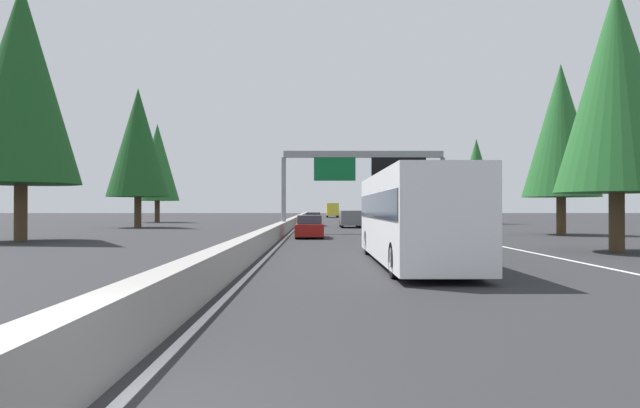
{
  "coord_description": "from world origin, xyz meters",
  "views": [
    {
      "loc": [
        -5.1,
        -2.19,
        1.93
      ],
      "look_at": [
        47.11,
        -2.57,
        2.31
      ],
      "focal_mm": 32.09,
      "sensor_mm": 36.0,
      "label": 1
    }
  ],
  "objects_px": {
    "bus_near_right": "(411,214)",
    "sedan_near_center": "(310,227)",
    "conifer_right_near": "(561,131)",
    "box_truck_mid_left": "(332,210)",
    "sedan_mid_center": "(313,220)",
    "conifer_right_mid": "(476,172)",
    "conifer_left_foreground": "(21,83)",
    "conifer_left_near": "(138,143)",
    "minivan_mid_right": "(350,218)",
    "conifer_right_foreground": "(616,88)",
    "sign_gantry_overhead": "(366,168)",
    "conifer_left_mid": "(157,162)"
  },
  "relations": [
    {
      "from": "conifer_right_mid",
      "to": "sign_gantry_overhead",
      "type": "bearing_deg",
      "value": 148.75
    },
    {
      "from": "minivan_mid_right",
      "to": "sign_gantry_overhead",
      "type": "bearing_deg",
      "value": -178.03
    },
    {
      "from": "conifer_right_foreground",
      "to": "conifer_left_mid",
      "type": "xyz_separation_m",
      "value": [
        52.67,
        34.78,
        0.92
      ]
    },
    {
      "from": "conifer_right_foreground",
      "to": "sedan_mid_center",
      "type": "bearing_deg",
      "value": 19.97
    },
    {
      "from": "sedan_near_center",
      "to": "box_truck_mid_left",
      "type": "height_order",
      "value": "box_truck_mid_left"
    },
    {
      "from": "bus_near_right",
      "to": "conifer_left_foreground",
      "type": "relative_size",
      "value": 0.76
    },
    {
      "from": "conifer_left_mid",
      "to": "minivan_mid_right",
      "type": "bearing_deg",
      "value": -129.7
    },
    {
      "from": "bus_near_right",
      "to": "sedan_near_center",
      "type": "bearing_deg",
      "value": 11.98
    },
    {
      "from": "sedan_near_center",
      "to": "conifer_left_near",
      "type": "xyz_separation_m",
      "value": [
        19.95,
        17.33,
        7.78
      ]
    },
    {
      "from": "sedan_near_center",
      "to": "conifer_right_foreground",
      "type": "xyz_separation_m",
      "value": [
        -12.01,
        -13.63,
        6.55
      ]
    },
    {
      "from": "minivan_mid_right",
      "to": "sedan_near_center",
      "type": "bearing_deg",
      "value": 169.2
    },
    {
      "from": "conifer_left_foreground",
      "to": "sign_gantry_overhead",
      "type": "bearing_deg",
      "value": -63.17
    },
    {
      "from": "conifer_right_mid",
      "to": "conifer_left_foreground",
      "type": "xyz_separation_m",
      "value": [
        -37.04,
        37.06,
        2.83
      ]
    },
    {
      "from": "sedan_mid_center",
      "to": "conifer_right_mid",
      "type": "distance_m",
      "value": 22.5
    },
    {
      "from": "bus_near_right",
      "to": "conifer_right_mid",
      "type": "height_order",
      "value": "conifer_right_mid"
    },
    {
      "from": "conifer_right_foreground",
      "to": "conifer_right_mid",
      "type": "bearing_deg",
      "value": -8.31
    },
    {
      "from": "conifer_right_foreground",
      "to": "conifer_right_mid",
      "type": "relative_size",
      "value": 1.13
    },
    {
      "from": "minivan_mid_right",
      "to": "sedan_mid_center",
      "type": "distance_m",
      "value": 6.4
    },
    {
      "from": "conifer_left_mid",
      "to": "conifer_right_mid",
      "type": "bearing_deg",
      "value": -99.94
    },
    {
      "from": "sedan_near_center",
      "to": "conifer_right_near",
      "type": "height_order",
      "value": "conifer_right_near"
    },
    {
      "from": "conifer_left_near",
      "to": "box_truck_mid_left",
      "type": "bearing_deg",
      "value": -18.98
    },
    {
      "from": "conifer_left_foreground",
      "to": "sedan_near_center",
      "type": "bearing_deg",
      "value": -77.79
    },
    {
      "from": "conifer_right_near",
      "to": "bus_near_right",
      "type": "bearing_deg",
      "value": 146.21
    },
    {
      "from": "sedan_mid_center",
      "to": "conifer_left_foreground",
      "type": "relative_size",
      "value": 0.29
    },
    {
      "from": "conifer_left_foreground",
      "to": "conifer_left_mid",
      "type": "bearing_deg",
      "value": 5.6
    },
    {
      "from": "sedan_near_center",
      "to": "conifer_right_mid",
      "type": "relative_size",
      "value": 0.42
    },
    {
      "from": "minivan_mid_right",
      "to": "conifer_right_mid",
      "type": "xyz_separation_m",
      "value": [
        13.46,
        -16.46,
        5.45
      ]
    },
    {
      "from": "bus_near_right",
      "to": "conifer_left_foreground",
      "type": "height_order",
      "value": "conifer_left_foreground"
    },
    {
      "from": "sedan_mid_center",
      "to": "box_truck_mid_left",
      "type": "bearing_deg",
      "value": -3.77
    },
    {
      "from": "conifer_left_near",
      "to": "bus_near_right",
      "type": "bearing_deg",
      "value": -150.63
    },
    {
      "from": "minivan_mid_right",
      "to": "conifer_left_foreground",
      "type": "relative_size",
      "value": 0.33
    },
    {
      "from": "box_truck_mid_left",
      "to": "conifer_right_near",
      "type": "bearing_deg",
      "value": -169.41
    },
    {
      "from": "bus_near_right",
      "to": "sedan_near_center",
      "type": "relative_size",
      "value": 2.61
    },
    {
      "from": "minivan_mid_right",
      "to": "box_truck_mid_left",
      "type": "height_order",
      "value": "box_truck_mid_left"
    },
    {
      "from": "bus_near_right",
      "to": "conifer_right_mid",
      "type": "relative_size",
      "value": 1.09
    },
    {
      "from": "minivan_mid_right",
      "to": "conifer_left_near",
      "type": "distance_m",
      "value": 22.43
    },
    {
      "from": "box_truck_mid_left",
      "to": "conifer_right_near",
      "type": "xyz_separation_m",
      "value": [
        -77.12,
        -14.42,
        5.97
      ]
    },
    {
      "from": "conifer_left_mid",
      "to": "bus_near_right",
      "type": "bearing_deg",
      "value": -156.84
    },
    {
      "from": "minivan_mid_right",
      "to": "conifer_right_near",
      "type": "xyz_separation_m",
      "value": [
        -15.58,
        -14.44,
        6.63
      ]
    },
    {
      "from": "sedan_near_center",
      "to": "conifer_right_foreground",
      "type": "bearing_deg",
      "value": -131.37
    },
    {
      "from": "minivan_mid_right",
      "to": "conifer_right_mid",
      "type": "height_order",
      "value": "conifer_right_mid"
    },
    {
      "from": "sign_gantry_overhead",
      "to": "sedan_mid_center",
      "type": "relative_size",
      "value": 2.88
    },
    {
      "from": "conifer_right_foreground",
      "to": "conifer_left_near",
      "type": "height_order",
      "value": "conifer_left_near"
    },
    {
      "from": "sedan_near_center",
      "to": "conifer_right_near",
      "type": "distance_m",
      "value": 19.99
    },
    {
      "from": "box_truck_mid_left",
      "to": "conifer_right_mid",
      "type": "height_order",
      "value": "conifer_right_mid"
    },
    {
      "from": "minivan_mid_right",
      "to": "conifer_right_foreground",
      "type": "bearing_deg",
      "value": -162.9
    },
    {
      "from": "bus_near_right",
      "to": "conifer_left_near",
      "type": "bearing_deg",
      "value": 29.37
    },
    {
      "from": "box_truck_mid_left",
      "to": "conifer_right_mid",
      "type": "xyz_separation_m",
      "value": [
        -48.08,
        -16.43,
        4.79
      ]
    },
    {
      "from": "bus_near_right",
      "to": "conifer_right_near",
      "type": "relative_size",
      "value": 0.92
    },
    {
      "from": "conifer_right_foreground",
      "to": "conifer_left_mid",
      "type": "distance_m",
      "value": 63.12
    }
  ]
}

